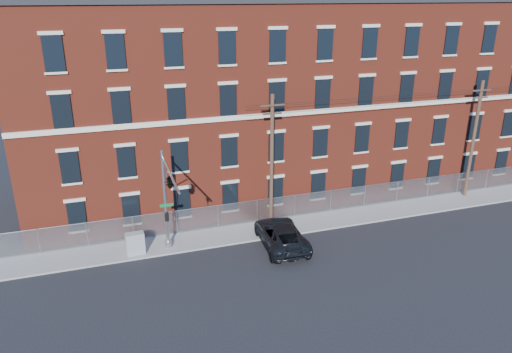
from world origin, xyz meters
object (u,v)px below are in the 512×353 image
Objects in this scene: utility_cabinet at (135,243)px; utility_pole_near at (272,159)px; traffic_signal_mast at (169,188)px; pickup_truck at (281,234)px.

utility_pole_near is at bearing 4.74° from utility_cabinet.
utility_pole_near is at bearing 23.14° from traffic_signal_mast.
pickup_truck is (7.59, 0.24, -4.55)m from traffic_signal_mast.
traffic_signal_mast is 5.42m from utility_cabinet.
traffic_signal_mast is at bearing -45.12° from utility_cabinet.
utility_cabinet is (-9.82, 1.78, 0.04)m from pickup_truck.
traffic_signal_mast is 0.70× the size of utility_pole_near.
utility_pole_near reaches higher than pickup_truck.
utility_cabinet is (-10.24, -1.40, -4.45)m from utility_pole_near.
traffic_signal_mast is 8.70m from utility_pole_near.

